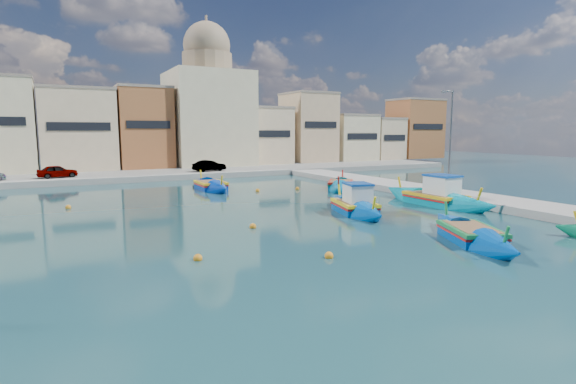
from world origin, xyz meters
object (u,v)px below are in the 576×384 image
object	(u,v)px
luzzu_turquoise_cabin	(435,199)
luzzu_blue_cabin	(355,207)
church_block	(208,105)
luzzu_cyan_mid	(341,186)
quay_street_lamp	(450,141)
luzzu_green	(211,186)
luzzu_blue_south	(471,236)

from	to	relation	value
luzzu_turquoise_cabin	luzzu_blue_cabin	distance (m)	6.81
church_block	luzzu_cyan_mid	world-z (taller)	church_block
quay_street_lamp	luzzu_green	xyz separation A→B (m)	(-13.91, 13.60, -4.06)
church_block	luzzu_turquoise_cabin	distance (m)	36.61
luzzu_blue_cabin	quay_street_lamp	bearing A→B (deg)	8.10
quay_street_lamp	luzzu_blue_south	bearing A→B (deg)	-132.51
luzzu_green	quay_street_lamp	bearing A→B (deg)	-44.35
luzzu_turquoise_cabin	luzzu_blue_south	xyz separation A→B (m)	(-6.36, -8.40, -0.14)
luzzu_turquoise_cabin	luzzu_blue_cabin	xyz separation A→B (m)	(-6.81, 0.06, -0.04)
luzzu_blue_cabin	luzzu_blue_south	xyz separation A→B (m)	(0.44, -8.46, -0.10)
luzzu_turquoise_cabin	luzzu_blue_south	world-z (taller)	luzzu_turquoise_cabin
church_block	luzzu_blue_cabin	size ratio (longest dim) A/B	2.25
quay_street_lamp	luzzu_blue_cabin	bearing A→B (deg)	-171.90
luzzu_cyan_mid	luzzu_turquoise_cabin	bearing A→B (deg)	-85.00
luzzu_cyan_mid	luzzu_blue_cabin	bearing A→B (deg)	-120.01
church_block	luzzu_green	size ratio (longest dim) A/B	2.35
church_block	luzzu_blue_cabin	xyz separation A→B (m)	(-1.98, -35.34, -8.05)
church_block	luzzu_blue_south	bearing A→B (deg)	-92.01
luzzu_turquoise_cabin	luzzu_blue_south	size ratio (longest dim) A/B	1.21
luzzu_blue_cabin	luzzu_green	xyz separation A→B (m)	(-4.48, 14.94, -0.08)
luzzu_blue_cabin	church_block	bearing A→B (deg)	86.79
quay_street_lamp	luzzu_blue_south	distance (m)	13.91
luzzu_blue_south	luzzu_cyan_mid	bearing A→B (deg)	73.71
church_block	luzzu_green	world-z (taller)	church_block
luzzu_turquoise_cabin	luzzu_blue_cabin	size ratio (longest dim) A/B	1.20
luzzu_turquoise_cabin	luzzu_green	bearing A→B (deg)	126.97
luzzu_green	luzzu_blue_south	bearing A→B (deg)	-78.11
luzzu_cyan_mid	luzzu_blue_south	bearing A→B (deg)	-106.29
luzzu_turquoise_cabin	luzzu_green	distance (m)	18.77
luzzu_cyan_mid	luzzu_green	distance (m)	11.40
luzzu_blue_cabin	luzzu_cyan_mid	xyz separation A→B (m)	(5.91, 10.23, -0.10)
luzzu_blue_south	luzzu_blue_cabin	bearing A→B (deg)	93.01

